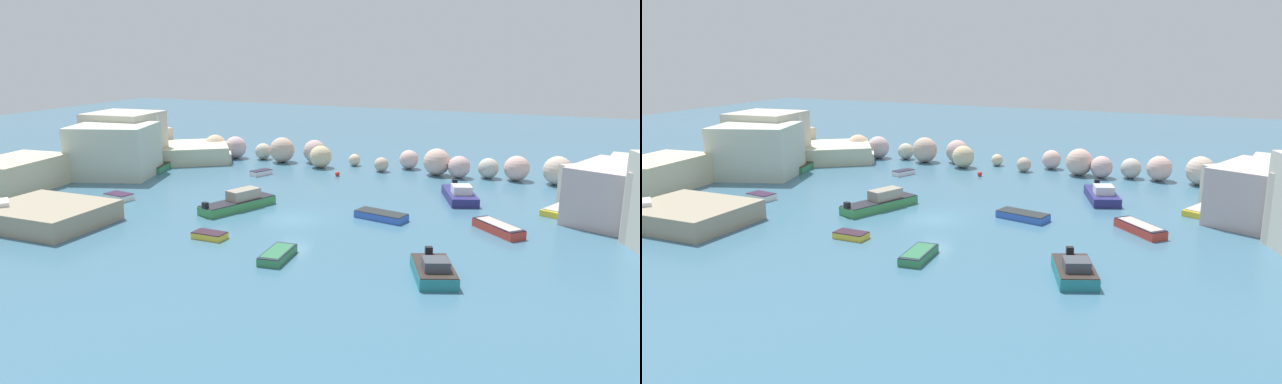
# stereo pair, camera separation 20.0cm
# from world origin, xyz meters

# --- Properties ---
(cove_water) EXTENTS (160.00, 160.00, 0.00)m
(cove_water) POSITION_xyz_m (0.00, 0.00, 0.00)
(cove_water) COLOR #3E6C86
(cove_water) RESTS_ON ground
(cliff_headland_left) EXTENTS (23.79, 28.15, 5.89)m
(cliff_headland_left) POSITION_xyz_m (-25.84, 10.56, 2.00)
(cliff_headland_left) COLOR beige
(cliff_headland_left) RESTS_ON ground
(rock_breakwater) EXTENTS (42.34, 5.39, 2.80)m
(rock_breakwater) POSITION_xyz_m (-2.01, 20.38, 1.22)
(rock_breakwater) COLOR beige
(rock_breakwater) RESTS_ON ground
(stone_dock) EXTENTS (8.44, 6.95, 1.52)m
(stone_dock) POSITION_xyz_m (-16.07, -8.52, 0.76)
(stone_dock) COLOR gray
(stone_dock) RESTS_ON ground
(channel_buoy) EXTENTS (0.48, 0.48, 0.48)m
(channel_buoy) POSITION_xyz_m (-2.70, 15.63, 0.24)
(channel_buoy) COLOR red
(channel_buoy) RESTS_ON cove_water
(moored_boat_0) EXTENTS (4.09, 5.91, 1.45)m
(moored_boat_0) POSITION_xyz_m (10.52, 10.85, 0.49)
(moored_boat_0) COLOR navy
(moored_boat_0) RESTS_ON cove_water
(moored_boat_1) EXTENTS (4.21, 2.38, 0.57)m
(moored_boat_1) POSITION_xyz_m (6.13, 2.71, 0.29)
(moored_boat_1) COLOR blue
(moored_boat_1) RESTS_ON cove_water
(moored_boat_2) EXTENTS (2.75, 4.73, 5.90)m
(moored_boat_2) POSITION_xyz_m (-21.11, 11.07, 0.37)
(moored_boat_2) COLOR #348555
(moored_boat_2) RESTS_ON cove_water
(moored_boat_3) EXTENTS (3.61, 4.71, 1.35)m
(moored_boat_3) POSITION_xyz_m (12.61, -7.53, 0.49)
(moored_boat_3) COLOR teal
(moored_boat_3) RESTS_ON cove_water
(moored_boat_4) EXTENTS (3.97, 6.88, 1.55)m
(moored_boat_4) POSITION_xyz_m (-5.35, 0.93, 0.57)
(moored_boat_4) COLOR #3C8B49
(moored_boat_4) RESTS_ON cove_water
(moored_boat_5) EXTENTS (1.82, 2.46, 0.52)m
(moored_boat_5) POSITION_xyz_m (-10.06, 13.05, 0.26)
(moored_boat_5) COLOR white
(moored_boat_5) RESTS_ON cove_water
(moored_boat_6) EXTENTS (2.58, 3.56, 0.55)m
(moored_boat_6) POSITION_xyz_m (18.42, 9.85, 0.26)
(moored_boat_6) COLOR yellow
(moored_boat_6) RESTS_ON cove_water
(moored_boat_7) EXTENTS (4.03, 3.91, 0.67)m
(moored_boat_7) POSITION_xyz_m (14.79, 2.84, 0.35)
(moored_boat_7) COLOR red
(moored_boat_7) RESTS_ON cove_water
(moored_boat_9) EXTENTS (2.52, 1.71, 0.56)m
(moored_boat_9) POSITION_xyz_m (-16.32, -0.67, 0.28)
(moored_boat_9) COLOR white
(moored_boat_9) RESTS_ON cove_water
(moored_boat_10) EXTENTS (1.76, 3.48, 0.56)m
(moored_boat_10) POSITION_xyz_m (2.95, -8.26, 0.29)
(moored_boat_10) COLOR #35804A
(moored_boat_10) RESTS_ON cove_water
(moored_boat_11) EXTENTS (2.33, 1.22, 0.47)m
(moored_boat_11) POSITION_xyz_m (-3.22, -6.52, 0.23)
(moored_boat_11) COLOR yellow
(moored_boat_11) RESTS_ON cove_water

